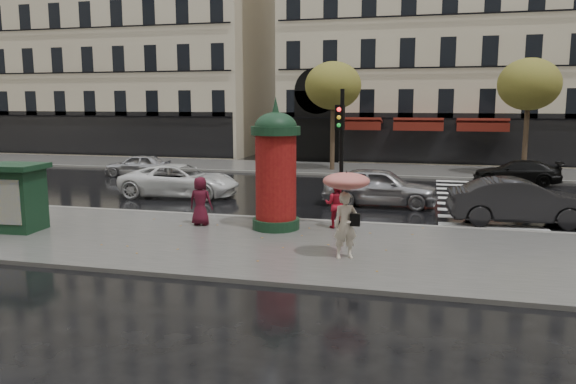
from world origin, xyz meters
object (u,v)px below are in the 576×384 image
(newsstand, at_px, (15,197))
(car_white, at_px, (180,181))
(man_burgundy, at_px, (201,201))
(traffic_light, at_px, (341,144))
(morris_column, at_px, (276,166))
(car_silver, at_px, (380,187))
(car_darkgrey, at_px, (520,202))
(car_far_silver, at_px, (138,165))
(car_black, at_px, (517,172))
(woman_red, at_px, (336,204))
(woman_umbrella, at_px, (346,200))

(newsstand, relative_size, car_white, 0.41)
(man_burgundy, bearing_deg, traffic_light, -168.14)
(morris_column, bearing_deg, car_silver, 62.79)
(car_darkgrey, relative_size, car_white, 0.91)
(car_white, bearing_deg, newsstand, 162.17)
(morris_column, relative_size, car_darkgrey, 0.89)
(car_white, relative_size, car_far_silver, 1.41)
(newsstand, xyz_separation_m, car_white, (1.99, 7.96, -0.50))
(traffic_light, bearing_deg, car_white, 148.72)
(car_white, bearing_deg, car_black, -66.42)
(car_darkgrey, height_order, car_far_silver, car_darkgrey)
(traffic_light, relative_size, car_far_silver, 1.21)
(man_burgundy, xyz_separation_m, traffic_light, (4.58, 0.88, 1.92))
(car_black, bearing_deg, woman_red, -25.37)
(morris_column, height_order, newsstand, morris_column)
(woman_red, bearing_deg, man_burgundy, 12.87)
(woman_red, bearing_deg, car_far_silver, -35.74)
(woman_red, relative_size, newsstand, 0.73)
(man_burgundy, bearing_deg, newsstand, 23.18)
(morris_column, bearing_deg, woman_umbrella, -47.35)
(morris_column, xyz_separation_m, car_black, (9.21, 13.51, -1.54))
(woman_umbrella, relative_size, morris_column, 0.55)
(car_far_silver, bearing_deg, newsstand, 7.69)
(man_burgundy, distance_m, car_far_silver, 14.76)
(traffic_light, xyz_separation_m, car_silver, (0.89, 4.85, -2.07))
(woman_umbrella, relative_size, car_white, 0.45)
(man_burgundy, height_order, morris_column, morris_column)
(woman_umbrella, distance_m, woman_red, 3.72)
(car_white, bearing_deg, car_darkgrey, -103.48)
(traffic_light, height_order, car_far_silver, traffic_light)
(car_darkgrey, bearing_deg, car_black, -12.46)
(morris_column, bearing_deg, man_burgundy, -177.03)
(woman_umbrella, relative_size, car_black, 0.55)
(woman_red, height_order, car_darkgrey, woman_red)
(car_black, bearing_deg, car_silver, -34.54)
(morris_column, xyz_separation_m, traffic_light, (1.99, 0.75, 0.69))
(woman_red, bearing_deg, car_black, -115.62)
(woman_umbrella, distance_m, morris_column, 4.06)
(woman_umbrella, distance_m, newsstand, 10.77)
(newsstand, height_order, car_white, newsstand)
(traffic_light, bearing_deg, newsstand, -162.82)
(car_silver, relative_size, car_far_silver, 1.25)
(woman_umbrella, bearing_deg, car_silver, 89.01)
(newsstand, xyz_separation_m, car_far_silver, (-3.47, 13.99, -0.59))
(morris_column, relative_size, newsstand, 1.98)
(car_black, bearing_deg, morris_column, -30.16)
(traffic_light, distance_m, car_silver, 5.35)
(traffic_light, height_order, car_darkgrey, traffic_light)
(car_far_silver, bearing_deg, woman_umbrella, 37.97)
(car_far_silver, bearing_deg, traffic_light, 44.79)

